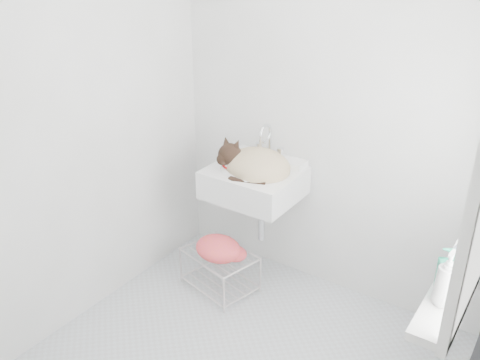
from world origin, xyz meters
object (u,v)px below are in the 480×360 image
Objects in this scene: sink at (254,170)px; bottle_b at (447,293)px; cat at (254,165)px; bottle_a at (442,303)px; bottle_c at (462,263)px; wire_rack at (220,269)px.

bottle_b is at bearing -24.59° from sink.
cat reaches higher than bottle_a.
bottle_b is 0.27m from bottle_c.
sink is 1.54m from bottle_b.
wire_rack is 2.13× the size of bottle_b.
cat is 1.00× the size of wire_rack.
wire_rack is at bearing -118.67° from sink.
sink is at bearing 152.57° from bottle_a.
bottle_a is 0.94× the size of bottle_b.
cat is at bearing -56.09° from sink.
bottle_b is (1.38, -0.62, -0.04)m from cat.
bottle_a is (1.38, -0.71, -0.04)m from cat.
sink is at bearing 155.41° from bottle_b.
bottle_b is at bearing -15.00° from wire_rack.
wire_rack is 3.25× the size of bottle_c.
bottle_a is 0.09m from bottle_b.
cat is at bearing 152.95° from bottle_a.
cat is 1.56m from bottle_a.
sink is at bearing 120.85° from cat.
sink is 2.66× the size of bottle_b.
bottle_c reaches higher than wire_rack.
cat is 0.78m from wire_rack.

